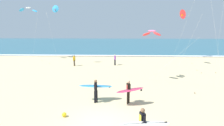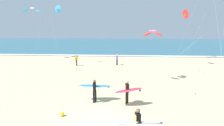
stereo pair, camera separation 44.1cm
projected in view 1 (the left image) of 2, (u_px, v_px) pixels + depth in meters
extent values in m
plane|color=#CCB789|center=(101.00, 126.00, 9.79)|extent=(160.00, 160.00, 0.00)
cube|color=#2D6075|center=(116.00, 43.00, 63.74)|extent=(160.00, 60.00, 0.08)
cube|color=white|center=(114.00, 56.00, 34.61)|extent=(160.00, 1.43, 0.01)
cube|color=black|center=(142.00, 119.00, 8.17)|extent=(0.28, 0.38, 0.60)
cube|color=yellow|center=(140.00, 118.00, 8.14)|extent=(0.06, 0.20, 0.32)
sphere|color=brown|center=(143.00, 110.00, 8.09)|extent=(0.21, 0.21, 0.21)
cylinder|color=black|center=(144.00, 119.00, 7.93)|extent=(0.09, 0.09, 0.26)
cylinder|color=black|center=(144.00, 123.00, 7.86)|extent=(0.26, 0.14, 0.14)
cylinder|color=black|center=(141.00, 117.00, 8.40)|extent=(0.09, 0.09, 0.56)
ellipsoid|color=white|center=(145.00, 124.00, 7.84)|extent=(2.41, 1.07, 0.26)
cube|color=#333333|center=(145.00, 123.00, 7.83)|extent=(2.02, 0.53, 0.17)
cube|color=#262628|center=(166.00, 123.00, 8.05)|extent=(0.12, 0.04, 0.14)
cylinder|color=black|center=(128.00, 98.00, 12.54)|extent=(0.13, 0.13, 0.88)
cylinder|color=black|center=(129.00, 97.00, 12.72)|extent=(0.13, 0.13, 0.88)
cube|color=black|center=(128.00, 88.00, 12.49)|extent=(0.28, 0.38, 0.60)
cube|color=red|center=(127.00, 87.00, 12.46)|extent=(0.06, 0.20, 0.32)
sphere|color=tan|center=(129.00, 82.00, 12.41)|extent=(0.21, 0.21, 0.21)
cylinder|color=black|center=(129.00, 87.00, 12.25)|extent=(0.09, 0.09, 0.26)
cylinder|color=black|center=(129.00, 89.00, 12.18)|extent=(0.26, 0.14, 0.14)
cylinder|color=black|center=(127.00, 87.00, 12.72)|extent=(0.09, 0.09, 0.56)
ellipsoid|color=#D83359|center=(130.00, 90.00, 12.16)|extent=(2.02, 1.01, 0.27)
cube|color=#333333|center=(130.00, 90.00, 12.15)|extent=(1.66, 0.47, 0.19)
cube|color=#262628|center=(141.00, 90.00, 12.35)|extent=(0.12, 0.04, 0.14)
cylinder|color=black|center=(95.00, 97.00, 12.71)|extent=(0.13, 0.13, 0.88)
cylinder|color=black|center=(97.00, 96.00, 12.88)|extent=(0.13, 0.13, 0.88)
cube|color=black|center=(96.00, 87.00, 12.65)|extent=(0.23, 0.36, 0.60)
cube|color=red|center=(94.00, 86.00, 12.64)|extent=(0.03, 0.20, 0.32)
sphere|color=brown|center=(96.00, 81.00, 12.57)|extent=(0.21, 0.21, 0.21)
cylinder|color=black|center=(96.00, 88.00, 12.43)|extent=(0.09, 0.09, 0.56)
cylinder|color=black|center=(96.00, 84.00, 12.86)|extent=(0.09, 0.09, 0.26)
cylinder|color=black|center=(95.00, 86.00, 12.97)|extent=(0.26, 0.10, 0.14)
ellipsoid|color=#3399D8|center=(96.00, 86.00, 13.02)|extent=(2.47, 0.83, 0.17)
cube|color=#333333|center=(96.00, 86.00, 13.01)|extent=(2.12, 0.23, 0.10)
cube|color=#262628|center=(110.00, 87.00, 13.09)|extent=(0.12, 0.02, 0.14)
cone|color=#2D99DB|center=(55.00, 9.00, 24.87)|extent=(1.05, 0.50, 1.03)
cube|color=pink|center=(55.00, 10.00, 24.89)|extent=(0.11, 0.36, 0.24)
cylinder|color=silver|center=(52.00, 38.00, 25.86)|extent=(1.51, 0.37, 7.66)
cylinder|color=brown|center=(50.00, 64.00, 26.80)|extent=(0.06, 0.06, 0.10)
ellipsoid|color=red|center=(157.00, 34.00, 18.05)|extent=(0.98, 1.07, 0.49)
ellipsoid|color=pink|center=(152.00, 31.00, 17.54)|extent=(0.98, 1.06, 0.20)
ellipsoid|color=red|center=(146.00, 34.00, 17.14)|extent=(0.98, 1.07, 0.49)
cylinder|color=silver|center=(171.00, 61.00, 16.11)|extent=(3.04, 3.85, 4.55)
cylinder|color=brown|center=(195.00, 93.00, 14.61)|extent=(0.06, 0.06, 0.10)
cone|color=red|center=(183.00, 14.00, 24.62)|extent=(0.79, 1.37, 1.30)
cube|color=yellow|center=(183.00, 15.00, 24.65)|extent=(0.45, 0.16, 0.24)
cylinder|color=silver|center=(190.00, 42.00, 23.62)|extent=(1.12, 3.45, 6.90)
cylinder|color=brown|center=(197.00, 70.00, 22.58)|extent=(0.06, 0.06, 0.10)
cylinder|color=silver|center=(184.00, 28.00, 28.18)|extent=(1.82, 4.02, 10.67)
cylinder|color=brown|center=(192.00, 63.00, 27.21)|extent=(0.06, 0.06, 0.10)
cylinder|color=silver|center=(220.00, 34.00, 21.73)|extent=(1.36, 2.63, 9.03)
cylinder|color=brown|center=(216.00, 73.00, 21.35)|extent=(0.06, 0.06, 0.10)
cylinder|color=silver|center=(216.00, 33.00, 20.10)|extent=(2.12, 0.39, 9.42)
cylinder|color=brown|center=(201.00, 73.00, 21.24)|extent=(0.06, 0.06, 0.10)
ellipsoid|color=#2D99DB|center=(35.00, 11.00, 30.55)|extent=(1.47, 1.38, 0.61)
ellipsoid|color=white|center=(28.00, 8.00, 29.67)|extent=(1.48, 1.38, 0.20)
ellipsoid|color=#2D99DB|center=(22.00, 10.00, 28.95)|extent=(1.47, 1.38, 0.61)
cylinder|color=silver|center=(35.00, 35.00, 29.41)|extent=(2.66, 2.21, 8.09)
cylinder|color=brown|center=(42.00, 61.00, 29.07)|extent=(0.06, 0.06, 0.10)
cylinder|color=black|center=(115.00, 62.00, 25.90)|extent=(0.22, 0.22, 0.84)
cube|color=purple|center=(115.00, 58.00, 25.77)|extent=(0.24, 0.35, 0.54)
sphere|color=beige|center=(115.00, 55.00, 25.69)|extent=(0.20, 0.20, 0.20)
cylinder|color=purple|center=(115.00, 58.00, 25.99)|extent=(0.08, 0.08, 0.50)
cylinder|color=purple|center=(115.00, 59.00, 25.58)|extent=(0.08, 0.08, 0.50)
cylinder|color=#4C3D2D|center=(74.00, 63.00, 25.34)|extent=(0.22, 0.22, 0.84)
cube|color=gold|center=(74.00, 58.00, 25.21)|extent=(0.29, 0.37, 0.54)
sphere|color=tan|center=(74.00, 56.00, 25.14)|extent=(0.20, 0.20, 0.20)
cylinder|color=gold|center=(73.00, 59.00, 25.04)|extent=(0.08, 0.08, 0.50)
cylinder|color=gold|center=(75.00, 59.00, 25.41)|extent=(0.08, 0.08, 0.50)
sphere|color=yellow|center=(64.00, 115.00, 10.74)|extent=(0.28, 0.28, 0.28)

